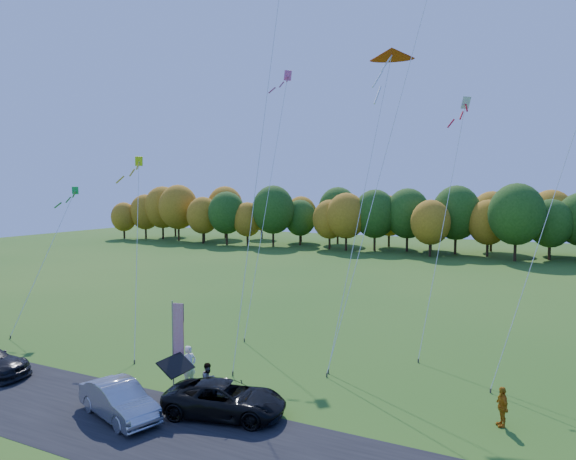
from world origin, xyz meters
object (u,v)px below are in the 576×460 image
at_px(person_east, 502,406).
at_px(feather_flag, 177,337).
at_px(black_suv, 225,399).
at_px(silver_sedan, 119,400).

height_order(person_east, feather_flag, feather_flag).
bearing_deg(black_suv, silver_sedan, 105.84).
distance_m(black_suv, feather_flag, 3.76).
relative_size(silver_sedan, feather_flag, 1.02).
distance_m(black_suv, silver_sedan, 4.27).
distance_m(black_suv, person_east, 10.92).
height_order(silver_sedan, person_east, person_east).
bearing_deg(black_suv, feather_flag, 61.33).
relative_size(black_suv, feather_flag, 1.17).
height_order(black_suv, person_east, person_east).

